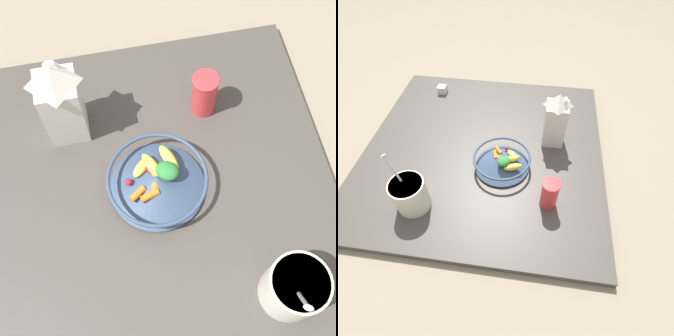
# 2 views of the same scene
# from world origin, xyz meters

# --- Properties ---
(ground_plane) EXTENTS (6.00, 6.00, 0.00)m
(ground_plane) POSITION_xyz_m (0.00, 0.00, 0.00)
(ground_plane) COLOR gray
(countertop) EXTENTS (1.08, 1.08, 0.03)m
(countertop) POSITION_xyz_m (0.00, 0.00, 0.02)
(countertop) COLOR #47423D
(countertop) RESTS_ON ground_plane
(fruit_bowl) EXTENTS (0.24, 0.24, 0.08)m
(fruit_bowl) POSITION_xyz_m (-0.11, -0.11, 0.07)
(fruit_bowl) COLOR #384C6B
(fruit_bowl) RESTS_ON countertop
(milk_carton) EXTENTS (0.10, 0.10, 0.26)m
(milk_carton) POSITION_xyz_m (0.09, -0.31, 0.16)
(milk_carton) COLOR silver
(milk_carton) RESTS_ON countertop
(yogurt_tub) EXTENTS (0.13, 0.13, 0.24)m
(yogurt_tub) POSITION_xyz_m (-0.34, 0.21, 0.11)
(yogurt_tub) COLOR silver
(yogurt_tub) RESTS_ON countertop
(drinking_cup) EXTENTS (0.07, 0.07, 0.13)m
(drinking_cup) POSITION_xyz_m (-0.27, -0.31, 0.10)
(drinking_cup) COLOR #DB383D
(drinking_cup) RESTS_ON countertop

